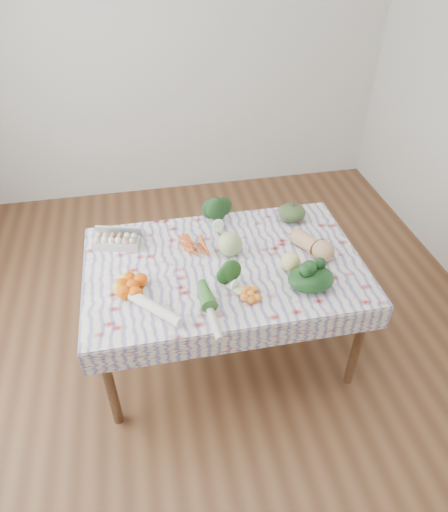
{
  "coord_description": "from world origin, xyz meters",
  "views": [
    {
      "loc": [
        -0.41,
        -2.06,
        2.53
      ],
      "look_at": [
        0.0,
        0.0,
        0.82
      ],
      "focal_mm": 32.0,
      "sensor_mm": 36.0,
      "label": 1
    }
  ],
  "objects_px": {
    "cabbage": "(230,244)",
    "grapefruit": "(291,262)",
    "egg_carton": "(116,242)",
    "dining_table": "(224,274)",
    "kabocha_squash": "(292,213)",
    "butternut_squash": "(313,244)"
  },
  "relations": [
    {
      "from": "egg_carton",
      "to": "grapefruit",
      "type": "distance_m",
      "value": 1.08
    },
    {
      "from": "kabocha_squash",
      "to": "butternut_squash",
      "type": "xyz_separation_m",
      "value": [
        0.02,
        -0.37,
        0.01
      ]
    },
    {
      "from": "butternut_squash",
      "to": "cabbage",
      "type": "bearing_deg",
      "value": 141.48
    },
    {
      "from": "dining_table",
      "to": "kabocha_squash",
      "type": "height_order",
      "value": "kabocha_squash"
    },
    {
      "from": "dining_table",
      "to": "egg_carton",
      "type": "distance_m",
      "value": 0.7
    },
    {
      "from": "cabbage",
      "to": "grapefruit",
      "type": "bearing_deg",
      "value": -34.13
    },
    {
      "from": "egg_carton",
      "to": "dining_table",
      "type": "bearing_deg",
      "value": -10.65
    },
    {
      "from": "kabocha_squash",
      "to": "cabbage",
      "type": "relative_size",
      "value": 1.19
    },
    {
      "from": "butternut_squash",
      "to": "egg_carton",
      "type": "bearing_deg",
      "value": 137.53
    },
    {
      "from": "cabbage",
      "to": "butternut_squash",
      "type": "xyz_separation_m",
      "value": [
        0.5,
        -0.09,
        -0.01
      ]
    },
    {
      "from": "cabbage",
      "to": "butternut_squash",
      "type": "relative_size",
      "value": 0.52
    },
    {
      "from": "dining_table",
      "to": "butternut_squash",
      "type": "height_order",
      "value": "butternut_squash"
    },
    {
      "from": "cabbage",
      "to": "dining_table",
      "type": "bearing_deg",
      "value": -122.57
    },
    {
      "from": "grapefruit",
      "to": "dining_table",
      "type": "bearing_deg",
      "value": 160.96
    },
    {
      "from": "cabbage",
      "to": "grapefruit",
      "type": "height_order",
      "value": "cabbage"
    },
    {
      "from": "kabocha_squash",
      "to": "grapefruit",
      "type": "height_order",
      "value": "kabocha_squash"
    },
    {
      "from": "egg_carton",
      "to": "butternut_squash",
      "type": "bearing_deg",
      "value": 0.36
    },
    {
      "from": "dining_table",
      "to": "cabbage",
      "type": "bearing_deg",
      "value": 57.43
    },
    {
      "from": "egg_carton",
      "to": "cabbage",
      "type": "xyz_separation_m",
      "value": [
        0.68,
        -0.21,
        0.04
      ]
    },
    {
      "from": "cabbage",
      "to": "grapefruit",
      "type": "distance_m",
      "value": 0.38
    },
    {
      "from": "cabbage",
      "to": "butternut_squash",
      "type": "distance_m",
      "value": 0.51
    },
    {
      "from": "kabocha_squash",
      "to": "grapefruit",
      "type": "bearing_deg",
      "value": -108.67
    }
  ]
}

